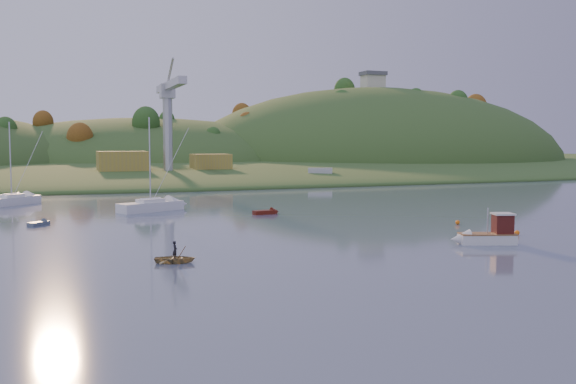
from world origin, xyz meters
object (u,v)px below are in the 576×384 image
object	(u,v)px
grey_dinghy	(42,223)
sailboat_far	(151,205)
canoe	(175,259)
red_tender	(270,212)
sailboat_near	(12,200)
fishing_boat	(483,235)

from	to	relation	value
grey_dinghy	sailboat_far	bearing A→B (deg)	-6.88
canoe	sailboat_far	bearing A→B (deg)	11.49
sailboat_far	grey_dinghy	size ratio (longest dim) A/B	4.54
red_tender	canoe	bearing A→B (deg)	-128.42
sailboat_near	red_tender	xyz separation A→B (m)	(31.96, -24.35, -0.53)
red_tender	sailboat_near	bearing A→B (deg)	135.54
fishing_boat	red_tender	distance (m)	31.92
fishing_boat	sailboat_near	distance (m)	69.01
sailboat_near	red_tender	distance (m)	40.18
grey_dinghy	red_tender	bearing A→B (deg)	-40.46
fishing_boat	canoe	size ratio (longest dim) A/B	1.98
canoe	grey_dinghy	size ratio (longest dim) A/B	1.13
sailboat_far	grey_dinghy	distance (m)	16.99
sailboat_far	red_tender	size ratio (longest dim) A/B	3.42
grey_dinghy	canoe	bearing A→B (deg)	-114.37
sailboat_near	canoe	size ratio (longest dim) A/B	3.91
sailboat_far	grey_dinghy	xyz separation A→B (m)	(-13.61, -10.16, -0.58)
sailboat_near	canoe	bearing A→B (deg)	-120.32
sailboat_near	canoe	distance (m)	55.60
red_tender	grey_dinghy	distance (m)	27.65
canoe	grey_dinghy	world-z (taller)	grey_dinghy
sailboat_near	sailboat_far	bearing A→B (deg)	-86.20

